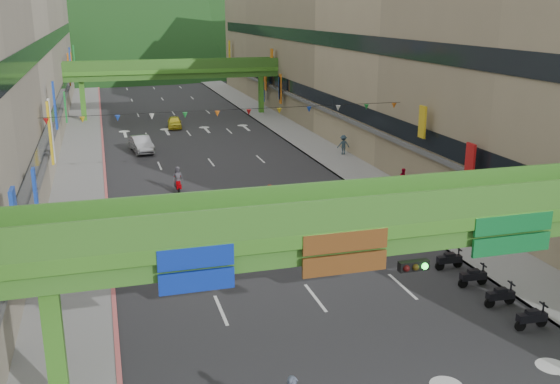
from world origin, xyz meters
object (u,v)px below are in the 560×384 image
object	(u,v)px
scooter_rider_mid	(270,199)
car_silver	(141,144)
pedestrian_red	(403,181)
car_yellow	(175,122)
overpass_near	(405,241)

from	to	relation	value
scooter_rider_mid	car_silver	world-z (taller)	scooter_rider_mid
car_silver	pedestrian_red	xyz separation A→B (m)	(17.80, -18.78, 0.03)
car_silver	car_yellow	world-z (taller)	car_silver
car_yellow	overpass_near	bearing A→B (deg)	-82.53
overpass_near	scooter_rider_mid	bearing A→B (deg)	88.95
overpass_near	car_silver	world-z (taller)	overpass_near
scooter_rider_mid	car_yellow	size ratio (longest dim) A/B	0.52
car_silver	overpass_near	bearing A→B (deg)	-89.14
scooter_rider_mid	car_silver	size ratio (longest dim) A/B	0.44
overpass_near	car_silver	distance (m)	41.35
car_silver	car_yellow	distance (m)	12.47
car_yellow	pedestrian_red	world-z (taller)	pedestrian_red
scooter_rider_mid	pedestrian_red	distance (m)	11.18
overpass_near	scooter_rider_mid	size ratio (longest dim) A/B	14.03
car_silver	car_yellow	bearing A→B (deg)	60.46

